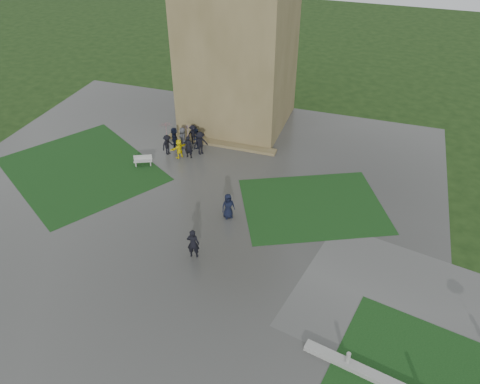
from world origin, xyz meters
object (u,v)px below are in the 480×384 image
(bench, at_px, (143,160))
(pedestrian_near, at_px, (193,243))
(tower, at_px, (238,14))
(pedestrian_mid, at_px, (228,206))

(bench, height_order, pedestrian_near, pedestrian_near)
(bench, bearing_deg, tower, 39.36)
(bench, distance_m, pedestrian_mid, 8.95)
(bench, xyz_separation_m, pedestrian_near, (7.39, -7.86, 0.56))
(tower, bearing_deg, pedestrian_near, -80.06)
(tower, xyz_separation_m, pedestrian_mid, (3.63, -12.88, -8.11))
(tower, height_order, pedestrian_near, tower)
(pedestrian_near, bearing_deg, tower, -91.29)
(pedestrian_mid, xyz_separation_m, pedestrian_near, (-0.67, -4.01, 0.09))
(bench, bearing_deg, pedestrian_near, -71.22)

